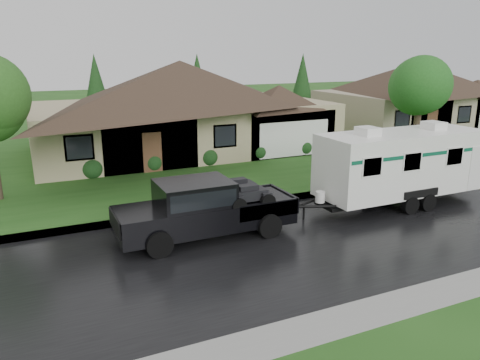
{
  "coord_description": "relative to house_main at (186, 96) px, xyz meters",
  "views": [
    {
      "loc": [
        -7.11,
        -14.64,
        6.28
      ],
      "look_at": [
        0.58,
        2.0,
        1.23
      ],
      "focal_mm": 35.0,
      "sensor_mm": 36.0,
      "label": 1
    }
  ],
  "objects": [
    {
      "name": "ground",
      "position": [
        -2.29,
        -13.84,
        -3.59
      ],
      "size": [
        140.0,
        140.0,
        0.0
      ],
      "primitive_type": "plane",
      "color": "#235219",
      "rests_on": "ground"
    },
    {
      "name": "road",
      "position": [
        -2.29,
        -15.84,
        -3.59
      ],
      "size": [
        140.0,
        8.0,
        0.01
      ],
      "primitive_type": "cube",
      "color": "black",
      "rests_on": "ground"
    },
    {
      "name": "curb",
      "position": [
        -2.29,
        -11.59,
        -3.52
      ],
      "size": [
        140.0,
        0.5,
        0.15
      ],
      "primitive_type": "cube",
      "color": "gray",
      "rests_on": "ground"
    },
    {
      "name": "lawn",
      "position": [
        -2.29,
        1.16,
        -3.52
      ],
      "size": [
        140.0,
        26.0,
        0.15
      ],
      "primitive_type": "cube",
      "color": "#235219",
      "rests_on": "ground"
    },
    {
      "name": "house_main",
      "position": [
        0.0,
        0.0,
        0.0
      ],
      "size": [
        19.44,
        10.8,
        6.9
      ],
      "color": "tan",
      "rests_on": "lawn"
    },
    {
      "name": "house_neighbor",
      "position": [
        19.97,
        0.5,
        -0.27
      ],
      "size": [
        15.12,
        9.72,
        6.45
      ],
      "color": "tan",
      "rests_on": "lawn"
    },
    {
      "name": "tree_right_green",
      "position": [
        12.06,
        -7.48,
        0.75
      ],
      "size": [
        3.65,
        3.65,
        6.04
      ],
      "color": "#382B1E",
      "rests_on": "lawn"
    },
    {
      "name": "shrub_row",
      "position": [
        -0.29,
        -4.54,
        -2.94
      ],
      "size": [
        13.6,
        1.0,
        1.0
      ],
      "color": "#143814",
      "rests_on": "lawn"
    },
    {
      "name": "pickup_truck",
      "position": [
        -4.15,
        -14.05,
        -2.49
      ],
      "size": [
        6.18,
        2.35,
        2.06
      ],
      "color": "black",
      "rests_on": "ground"
    },
    {
      "name": "travel_trailer",
      "position": [
        4.66,
        -14.05,
        -1.78
      ],
      "size": [
        7.62,
        2.68,
        3.42
      ],
      "color": "white",
      "rests_on": "ground"
    }
  ]
}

